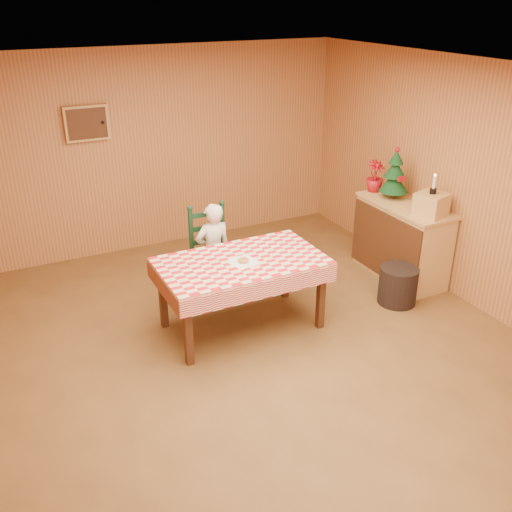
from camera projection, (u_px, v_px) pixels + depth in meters
The scene contains 13 objects.
ground at pixel (265, 352), 5.55m from camera, with size 6.00×6.00×0.00m, color brown.
cabin_walls at pixel (239, 156), 5.21m from camera, with size 5.10×6.05×2.65m.
dining_table at pixel (241, 268), 5.68m from camera, with size 1.66×0.96×0.77m.
ladder_chair at pixel (212, 254), 6.40m from camera, with size 0.44×0.40×1.08m.
seated_child at pixel (213, 252), 6.33m from camera, with size 0.41×0.27×1.12m, color white.
napkin at pixel (243, 262), 5.61m from camera, with size 0.26×0.26×0.00m, color white.
donut at pixel (243, 260), 5.60m from camera, with size 0.11×0.11×0.04m, color #C88848.
shelf_unit at pixel (401, 240), 6.85m from camera, with size 0.54×1.24×0.93m.
crate at pixel (431, 204), 6.27m from camera, with size 0.30×0.30×0.25m, color tan.
christmas_tree at pixel (395, 175), 6.73m from camera, with size 0.34×0.34×0.62m.
flower_arrangement at pixel (375, 176), 6.99m from camera, with size 0.21×0.21×0.38m, color #A10E17.
candle_set at pixel (433, 188), 6.19m from camera, with size 0.07×0.07×0.22m.
storage_bin at pixel (398, 285), 6.34m from camera, with size 0.43×0.43×0.43m, color black.
Camera 1 is at (-2.15, -4.10, 3.21)m, focal length 40.00 mm.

